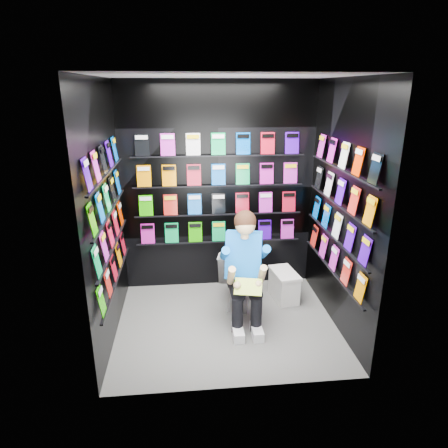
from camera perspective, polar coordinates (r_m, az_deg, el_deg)
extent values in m
plane|color=#5D5D5B|center=(4.59, 0.38, -14.07)|extent=(2.40, 2.40, 0.00)
plane|color=white|center=(3.85, 0.47, 20.43)|extent=(2.40, 2.40, 0.00)
cube|color=black|center=(4.99, -0.82, 5.03)|extent=(2.40, 0.04, 2.60)
cube|color=black|center=(3.10, 2.41, -3.87)|extent=(2.40, 0.04, 2.60)
cube|color=black|center=(4.09, -16.57, 1.05)|extent=(0.04, 2.00, 2.60)
cube|color=black|center=(4.32, 16.45, 2.03)|extent=(0.04, 2.00, 2.60)
imported|color=white|center=(4.85, 2.06, -7.15)|extent=(0.57, 0.82, 0.73)
cube|color=silver|center=(5.05, 8.55, -8.79)|extent=(0.31, 0.47, 0.33)
cube|color=silver|center=(4.97, 8.65, -6.93)|extent=(0.33, 0.50, 0.03)
cube|color=green|center=(4.11, 3.47, -8.93)|extent=(0.31, 0.22, 0.12)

